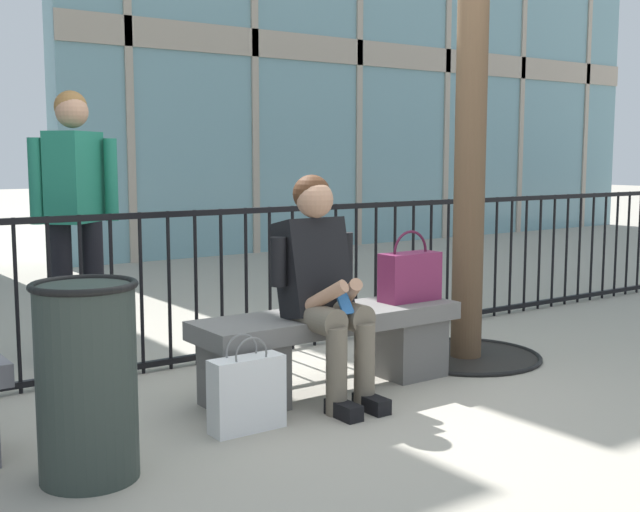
{
  "coord_description": "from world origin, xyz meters",
  "views": [
    {
      "loc": [
        -2.61,
        -3.59,
        1.31
      ],
      "look_at": [
        0.0,
        0.1,
        0.75
      ],
      "focal_mm": 45.39,
      "sensor_mm": 36.0,
      "label": 1
    }
  ],
  "objects": [
    {
      "name": "ground_plane",
      "position": [
        0.0,
        0.0,
        0.0
      ],
      "size": [
        60.0,
        60.0,
        0.0
      ],
      "primitive_type": "plane",
      "color": "#A8A091"
    },
    {
      "name": "stone_bench",
      "position": [
        0.0,
        0.0,
        0.27
      ],
      "size": [
        1.6,
        0.44,
        0.45
      ],
      "color": "slate",
      "rests_on": "ground"
    },
    {
      "name": "seated_person_with_phone",
      "position": [
        -0.15,
        -0.13,
        0.65
      ],
      "size": [
        0.52,
        0.66,
        1.21
      ],
      "color": "#6B6051",
      "rests_on": "ground"
    },
    {
      "name": "handbag_on_bench",
      "position": [
        0.58,
        -0.01,
        0.6
      ],
      "size": [
        0.37,
        0.16,
        0.42
      ],
      "color": "#7A234C",
      "rests_on": "stone_bench"
    },
    {
      "name": "shopping_bag",
      "position": [
        -0.73,
        -0.32,
        0.19
      ],
      "size": [
        0.37,
        0.13,
        0.47
      ],
      "color": "white",
      "rests_on": "ground"
    },
    {
      "name": "bystander_at_railing",
      "position": [
        -0.95,
        1.39,
        1.0
      ],
      "size": [
        0.55,
        0.42,
        1.71
      ],
      "color": "black",
      "rests_on": "ground"
    },
    {
      "name": "plaza_railing",
      "position": [
        -0.0,
        0.93,
        0.5
      ],
      "size": [
        9.8,
        0.04,
        0.98
      ],
      "color": "black",
      "rests_on": "ground"
    },
    {
      "name": "trash_can",
      "position": [
        -1.55,
        -0.45,
        0.42
      ],
      "size": [
        0.43,
        0.43,
        0.82
      ],
      "color": "#2D3833",
      "rests_on": "ground"
    }
  ]
}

